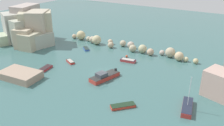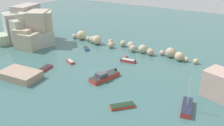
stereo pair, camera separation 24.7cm
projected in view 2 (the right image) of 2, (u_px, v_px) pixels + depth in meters
The scene contains 12 objects.
cove_water at pixel (102, 73), 52.79m from camera, with size 160.00×160.00×0.00m, color #3D6665.
cliff_headland_left at pixel (29, 29), 70.89m from camera, with size 19.21×15.05×10.48m.
rock_breakwater at pixel (123, 45), 67.10m from camera, with size 39.14×4.75×2.80m.
stone_dock at pixel (20, 75), 50.49m from camera, with size 8.41×5.09×1.56m, color tan.
channel_buoy at pixel (127, 56), 61.27m from camera, with size 0.62×0.62×0.62m, color #E04C28.
moored_boat_0 at pixel (104, 76), 50.20m from camera, with size 3.99×7.16×1.66m.
moored_boat_1 at pixel (70, 61), 58.32m from camera, with size 3.13×2.32×0.50m.
moored_boat_2 at pixel (128, 60), 58.68m from camera, with size 3.90×1.91×0.63m.
moored_boat_3 at pixel (187, 107), 40.01m from camera, with size 2.66×5.70×6.14m.
moored_boat_4 at pixel (86, 49), 66.74m from camera, with size 3.13×2.96×0.46m.
moored_boat_5 at pixel (122, 106), 40.73m from camera, with size 3.91×4.04×0.51m.
moored_boat_6 at pixel (46, 68), 54.76m from camera, with size 2.03×3.64×0.52m.
Camera 2 is at (26.79, -39.16, 23.36)m, focal length 38.27 mm.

